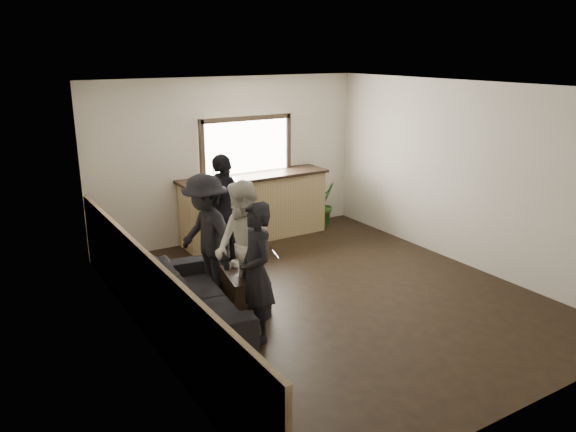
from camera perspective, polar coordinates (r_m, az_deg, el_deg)
ground at (r=7.77m, az=4.20°, el=-8.05°), size 5.00×6.00×0.01m
room_shell at (r=6.89m, az=-0.54°, el=1.73°), size 5.01×6.01×2.80m
bar_counter at (r=9.86m, az=-3.46°, el=1.33°), size 2.70×0.68×2.13m
sofa at (r=7.05m, az=-9.46°, el=-8.12°), size 1.08×2.24×0.63m
coffee_table at (r=7.60m, az=-4.52°, el=-7.04°), size 0.64×0.95×0.39m
cup_a at (r=7.67m, az=-5.40°, el=-4.89°), size 0.13×0.13×0.09m
cup_b at (r=7.39m, az=-3.55°, el=-5.69°), size 0.15×0.15×0.10m
potted_plant at (r=10.63m, az=3.68°, el=1.24°), size 0.54×0.48×0.85m
person_a at (r=6.37m, az=-3.23°, el=-5.74°), size 0.51×0.65×1.63m
person_b at (r=7.02m, az=-4.57°, el=-3.31°), size 0.66×0.84×1.70m
person_c at (r=7.54m, az=-8.29°, el=-2.05°), size 0.77×1.17×1.69m
person_d at (r=8.47m, az=-6.48°, el=0.40°), size 1.12×0.87×1.77m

